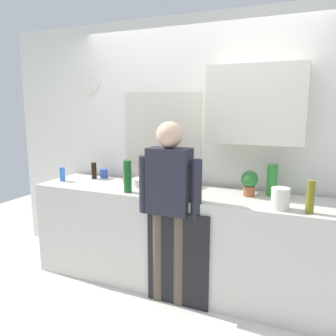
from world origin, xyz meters
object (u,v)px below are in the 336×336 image
mixing_bowl (143,182)px  bottle_olive_oil (310,197)px  bottle_red_vinegar (173,182)px  cup_white_mug (181,186)px  bottle_clear_soda (272,180)px  cup_terracotta_mug (127,179)px  cup_blue_mug (104,174)px  bottle_amber_beer (127,170)px  coffee_maker (169,170)px  bottle_green_wine (128,176)px  storage_canister (280,199)px  person_at_sink (169,198)px  potted_plant (249,182)px  bottle_dark_sauce (94,171)px  dish_soap (62,174)px

mixing_bowl → bottle_olive_oil: bearing=-10.0°
bottle_red_vinegar → cup_white_mug: (0.03, 0.12, -0.06)m
bottle_clear_soda → cup_terracotta_mug: (-1.43, -0.10, -0.09)m
bottle_clear_soda → cup_blue_mug: bearing=178.9°
bottle_amber_beer → cup_white_mug: (0.70, -0.21, -0.07)m
coffee_maker → mixing_bowl: size_ratio=1.50×
bottle_olive_oil → cup_terracotta_mug: bearing=169.6°
bottle_olive_oil → bottle_green_wine: bearing=179.7°
bottle_clear_soda → storage_canister: bottle_clear_soda is taller
cup_blue_mug → person_at_sink: 1.15m
coffee_maker → potted_plant: (0.84, -0.16, -0.01)m
bottle_amber_beer → person_at_sink: person_at_sink is taller
bottle_dark_sauce → dish_soap: bearing=-136.0°
cup_terracotta_mug → potted_plant: 1.26m
potted_plant → coffee_maker: bearing=169.1°
bottle_red_vinegar → person_at_sink: person_at_sink is taller
bottle_green_wine → cup_blue_mug: (-0.56, 0.44, -0.10)m
bottle_amber_beer → mixing_bowl: 0.33m
bottle_dark_sauce → bottle_clear_soda: bearing=1.2°
bottle_red_vinegar → bottle_amber_beer: (-0.67, 0.33, 0.01)m
bottle_amber_beer → bottle_dark_sauce: 0.39m
bottle_green_wine → mixing_bowl: bottle_green_wine is taller
bottle_olive_oil → person_at_sink: bearing=-175.6°
coffee_maker → bottle_dark_sauce: 0.87m
cup_terracotta_mug → cup_blue_mug: cup_blue_mug is taller
bottle_green_wine → mixing_bowl: bearing=85.3°
potted_plant → bottle_green_wine: bearing=-163.8°
cup_white_mug → storage_canister: size_ratio=0.56×
bottle_amber_beer → cup_terracotta_mug: bearing=-62.4°
dish_soap → storage_canister: (2.23, -0.13, 0.01)m
bottle_clear_soda → cup_terracotta_mug: 1.44m
coffee_maker → potted_plant: 0.86m
bottle_clear_soda → potted_plant: (-0.18, -0.10, -0.01)m
potted_plant → storage_canister: size_ratio=1.35×
cup_terracotta_mug → bottle_red_vinegar: bearing=-19.1°
bottle_clear_soda → potted_plant: size_ratio=1.22×
coffee_maker → cup_white_mug: coffee_maker is taller
bottle_green_wine → storage_canister: bearing=0.3°
bottle_clear_soda → storage_canister: bearing=-74.8°
coffee_maker → cup_terracotta_mug: coffee_maker is taller
bottle_olive_oil → dish_soap: bearing=176.5°
bottle_olive_oil → cup_terracotta_mug: (-1.75, 0.32, -0.08)m
bottle_olive_oil → potted_plant: bearing=147.7°
bottle_amber_beer → storage_canister: bearing=-14.8°
potted_plant → storage_canister: 0.42m
bottle_red_vinegar → storage_canister: (0.94, -0.10, -0.02)m
dish_soap → bottle_dark_sauce: bearing=44.0°
storage_canister → person_at_sink: bearing=-173.6°
bottle_dark_sauce → bottle_olive_oil: bearing=-9.8°
cup_white_mug → potted_plant: size_ratio=0.41×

